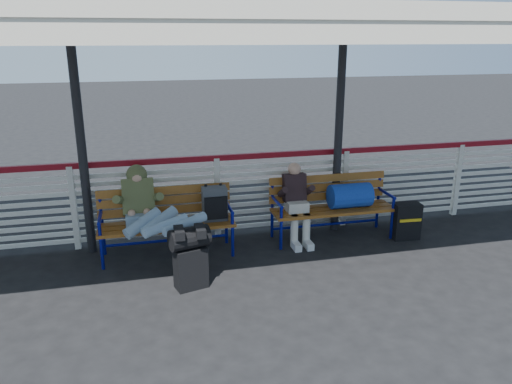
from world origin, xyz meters
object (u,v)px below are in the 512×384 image
object	(u,v)px
luggage_stack	(190,255)
companion_person	(297,202)
bench_right	(341,198)
suitcase_side	(406,221)
bench_left	(182,212)
traveler_man	(156,217)

from	to	relation	value
luggage_stack	companion_person	xyz separation A→B (m)	(1.65, 1.06, 0.18)
luggage_stack	bench_right	world-z (taller)	bench_right
companion_person	suitcase_side	distance (m)	1.66
luggage_stack	bench_left	distance (m)	1.05
bench_right	suitcase_side	xyz separation A→B (m)	(0.92, -0.30, -0.33)
traveler_man	suitcase_side	bearing A→B (deg)	1.26
bench_left	luggage_stack	bearing A→B (deg)	-90.26
luggage_stack	bench_left	bearing A→B (deg)	74.51
companion_person	bench_right	bearing A→B (deg)	0.31
luggage_stack	companion_person	bearing A→B (deg)	17.56
companion_person	suitcase_side	bearing A→B (deg)	-10.54
suitcase_side	luggage_stack	bearing A→B (deg)	-163.16
bench_left	companion_person	size ratio (longest dim) A/B	1.57
bench_right	companion_person	world-z (taller)	companion_person
bench_left	companion_person	xyz separation A→B (m)	(1.65, 0.03, -0.00)
bench_left	bench_right	bearing A→B (deg)	0.87
luggage_stack	suitcase_side	size ratio (longest dim) A/B	1.40
companion_person	suitcase_side	size ratio (longest dim) A/B	2.11
bench_right	traveler_man	bearing A→B (deg)	-171.92
suitcase_side	traveler_man	bearing A→B (deg)	-175.15
luggage_stack	bench_left	world-z (taller)	bench_left
traveler_man	suitcase_side	distance (m)	3.62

